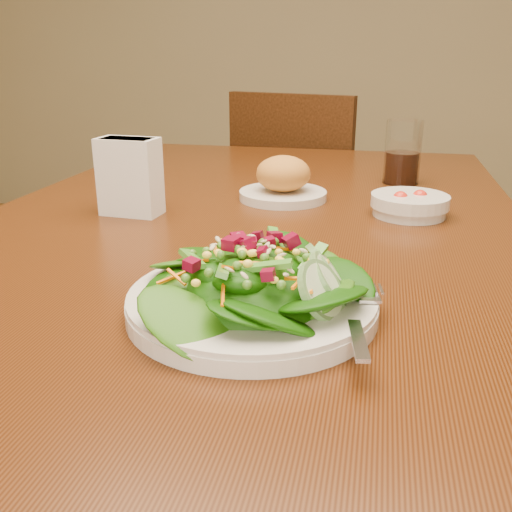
{
  "coord_description": "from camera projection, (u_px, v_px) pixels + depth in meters",
  "views": [
    {
      "loc": [
        0.2,
        -0.89,
        1.01
      ],
      "look_at": [
        0.08,
        -0.34,
        0.81
      ],
      "focal_mm": 40.0,
      "sensor_mm": 36.0,
      "label": 1
    }
  ],
  "objects": [
    {
      "name": "tomato_bowl",
      "position": [
        410.0,
        205.0,
        0.95
      ],
      "size": [
        0.13,
        0.13,
        0.04
      ],
      "color": "beige",
      "rests_on": "dining_table"
    },
    {
      "name": "bread_plate",
      "position": [
        283.0,
        182.0,
        1.05
      ],
      "size": [
        0.16,
        0.16,
        0.08
      ],
      "color": "beige",
      "rests_on": "dining_table"
    },
    {
      "name": "dining_table",
      "position": [
        250.0,
        272.0,
        0.99
      ],
      "size": [
        0.9,
        1.4,
        0.75
      ],
      "color": "#47230D",
      "rests_on": "ground_plane"
    },
    {
      "name": "napkin_holder",
      "position": [
        130.0,
        175.0,
        0.94
      ],
      "size": [
        0.1,
        0.06,
        0.13
      ],
      "rotation": [
        0.0,
        0.0,
        -0.08
      ],
      "color": "white",
      "rests_on": "dining_table"
    },
    {
      "name": "drinking_glass",
      "position": [
        402.0,
        157.0,
        1.17
      ],
      "size": [
        0.07,
        0.07,
        0.13
      ],
      "color": "silver",
      "rests_on": "dining_table"
    },
    {
      "name": "salad_plate",
      "position": [
        261.0,
        289.0,
        0.59
      ],
      "size": [
        0.27,
        0.26,
        0.08
      ],
      "rotation": [
        0.0,
        0.0,
        0.17
      ],
      "color": "beige",
      "rests_on": "dining_table"
    },
    {
      "name": "chair_far",
      "position": [
        303.0,
        222.0,
        1.89
      ],
      "size": [
        0.51,
        0.51,
        0.89
      ],
      "rotation": [
        0.0,
        0.0,
        2.88
      ],
      "color": "#401E0C",
      "rests_on": "ground_plane"
    }
  ]
}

